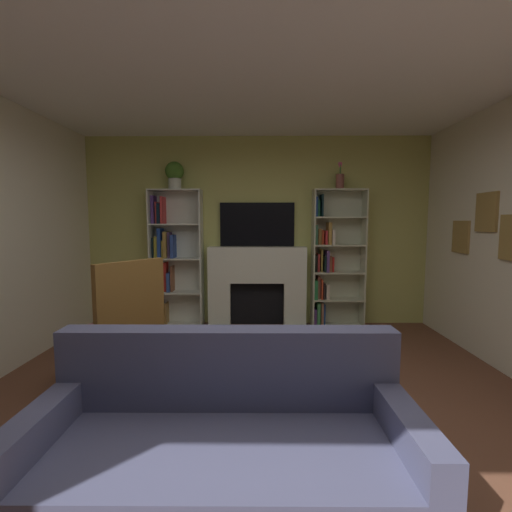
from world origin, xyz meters
name	(u,v)px	position (x,y,z in m)	size (l,w,h in m)	color
ground_plane	(254,432)	(0.00, 0.00, 0.00)	(6.55, 6.55, 0.00)	brown
wall_back_accent	(257,232)	(0.00, 2.76, 1.34)	(5.00, 0.06, 2.69)	tan
ceiling	(254,28)	(0.00, 0.00, 2.72)	(5.00, 5.58, 0.06)	white
fireplace	(257,284)	(0.00, 2.61, 0.60)	(1.49, 0.53, 1.13)	white
tv	(257,225)	(0.00, 2.70, 1.45)	(1.06, 0.06, 0.62)	black
bookshelf_left	(171,259)	(-1.23, 2.63, 0.96)	(0.73, 0.28, 1.93)	silver
bookshelf_right	(331,262)	(1.05, 2.63, 0.92)	(0.73, 0.29, 1.93)	beige
potted_plant	(175,174)	(-1.14, 2.58, 2.15)	(0.26, 0.26, 0.38)	beige
vase_with_flowers	(340,180)	(1.14, 2.58, 2.06)	(0.11, 0.11, 0.37)	brown
couch	(224,460)	(-0.14, -0.70, 0.29)	(1.90, 0.82, 0.89)	#4D506F
armchair	(119,326)	(-1.20, 0.63, 0.58)	(0.89, 0.90, 1.17)	brown
coffee_table	(235,378)	(-0.14, 0.05, 0.38)	(0.86, 0.43, 0.45)	#8B6F4F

